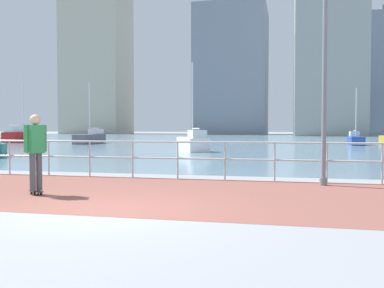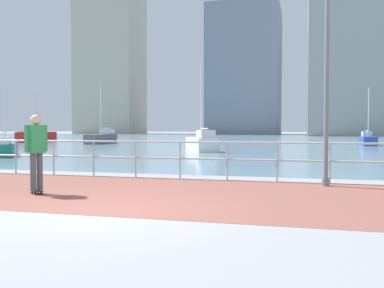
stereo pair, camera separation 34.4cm
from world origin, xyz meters
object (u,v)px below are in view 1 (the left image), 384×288
at_px(sailboat_gray, 193,143).
at_px(sailboat_red, 356,140).
at_px(sailboat_ivory, 90,138).
at_px(lamppost, 320,62).
at_px(skateboarder, 36,146).
at_px(sailboat_blue, 23,136).

height_order(sailboat_gray, sailboat_red, sailboat_gray).
distance_m(sailboat_red, sailboat_ivory, 23.96).
xyz_separation_m(lamppost, sailboat_ivory, (-18.88, 25.56, -2.62)).
distance_m(skateboarder, sailboat_red, 32.83).
height_order(skateboarder, sailboat_ivory, sailboat_ivory).
distance_m(sailboat_gray, sailboat_ivory, 15.94).
bearing_deg(skateboarder, sailboat_ivory, 113.91).
distance_m(skateboarder, sailboat_blue, 37.48).
relative_size(sailboat_gray, sailboat_ivory, 0.99).
xyz_separation_m(sailboat_gray, sailboat_red, (11.69, 12.63, -0.07)).
bearing_deg(sailboat_red, lamppost, -100.10).
xyz_separation_m(sailboat_gray, sailboat_ivory, (-12.16, 10.31, 0.01)).
distance_m(lamppost, sailboat_ivory, 31.89).
bearing_deg(skateboarder, sailboat_blue, 124.77).
distance_m(sailboat_gray, sailboat_red, 17.21).
relative_size(sailboat_red, sailboat_ivory, 0.86).
height_order(lamppost, sailboat_gray, lamppost).
bearing_deg(sailboat_ivory, lamppost, -53.54).
xyz_separation_m(lamppost, sailboat_gray, (-6.72, 15.25, -2.63)).
distance_m(lamppost, skateboarder, 7.21).
relative_size(sailboat_red, sailboat_blue, 0.71).
bearing_deg(sailboat_red, sailboat_gray, -132.77).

